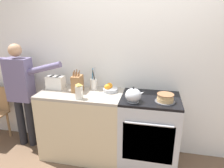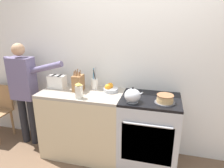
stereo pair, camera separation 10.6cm
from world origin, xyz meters
TOP-DOWN VIEW (x-y plane):
  - wall_back at (0.00, 0.61)m, footprint 8.00×0.04m
  - counter_cabinet at (-0.63, 0.29)m, footprint 1.08×0.59m
  - stove_range at (0.27, 0.29)m, footprint 0.71×0.62m
  - layer_cake at (0.43, 0.19)m, footprint 0.23×0.23m
  - tea_kettle at (0.07, 0.12)m, footprint 0.23×0.19m
  - knife_block at (-0.68, 0.32)m, footprint 0.11×0.17m
  - utensil_crock at (-0.49, 0.44)m, footprint 0.09×0.09m
  - fruit_bowl at (-0.26, 0.39)m, footprint 0.19×0.19m
  - toaster at (-1.01, 0.37)m, footprint 0.24×0.15m
  - milk_carton at (-0.56, 0.08)m, footprint 0.07×0.07m
  - person_baker at (-1.52, 0.32)m, footprint 0.90×0.20m

SIDE VIEW (x-z plane):
  - counter_cabinet at x=-0.63m, z-range 0.00..0.93m
  - stove_range at x=0.27m, z-range 0.00..0.93m
  - person_baker at x=-1.52m, z-range 0.14..1.67m
  - fruit_bowl at x=-0.26m, z-range 0.91..1.02m
  - layer_cake at x=0.43m, z-range 0.92..1.02m
  - tea_kettle at x=0.07m, z-range 0.91..1.10m
  - utensil_crock at x=-0.49m, z-range 0.85..1.16m
  - toaster at x=-1.01m, z-range 0.93..1.10m
  - milk_carton at x=-0.56m, z-range 0.92..1.12m
  - knife_block at x=-0.68m, z-range 0.89..1.18m
  - wall_back at x=0.00m, z-range 0.00..2.60m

